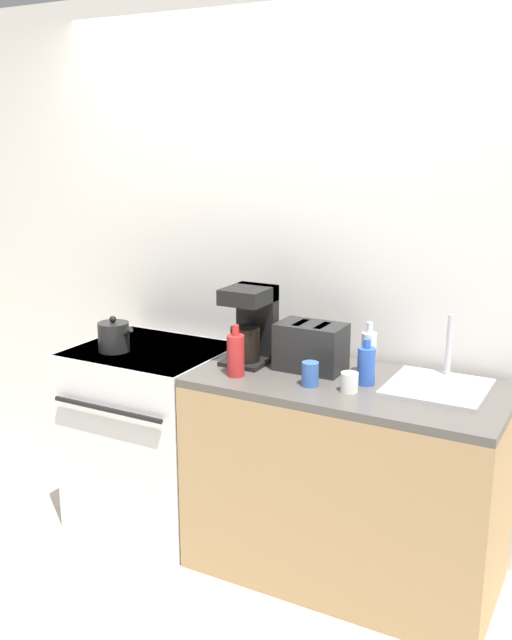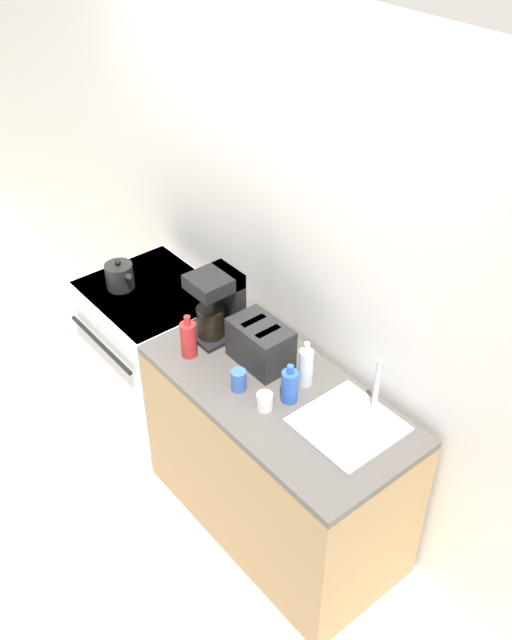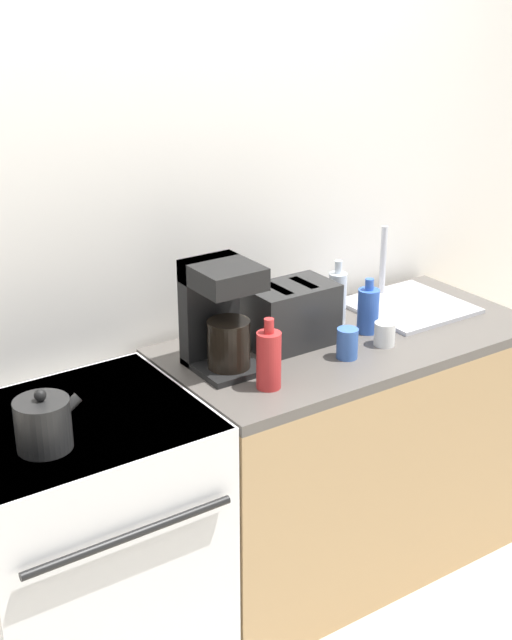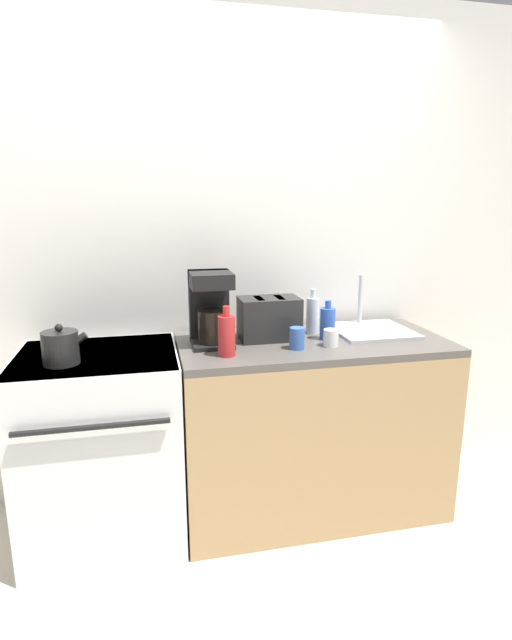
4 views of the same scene
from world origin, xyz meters
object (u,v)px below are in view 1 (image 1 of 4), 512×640
stove (153,433)px  bottle_red (236,355)px  cup_white (349,382)px  kettle (114,337)px  bottle_blue (366,365)px  coffee_maker (251,323)px  cup_blue (310,374)px  toaster (311,347)px  bottle_clear (369,353)px

stove → bottle_red: (0.57, -0.15, 0.54)m
cup_white → kettle: bearing=-179.9°
bottle_blue → coffee_maker: bearing=175.0°
kettle → cup_blue: 1.04m
stove → cup_blue: size_ratio=8.90×
kettle → bottle_red: size_ratio=0.84×
toaster → bottle_red: bottle_red is taller
kettle → bottle_clear: size_ratio=0.81×
toaster → bottle_red: 0.34m
stove → bottle_clear: (1.07, 0.14, 0.54)m
cup_white → cup_blue: (-0.17, -0.01, 0.01)m
bottle_blue → toaster: bearing=166.3°
stove → bottle_blue: 1.22m
coffee_maker → bottle_clear: 0.55m
kettle → toaster: size_ratio=0.64×
toaster → cup_blue: 0.22m
stove → toaster: 0.99m
bottle_clear → cup_blue: size_ratio=2.29×
cup_blue → bottle_blue: bearing=32.9°
stove → kettle: (-0.13, -0.11, 0.51)m
toaster → coffee_maker: size_ratio=0.84×
bottle_blue → bottle_red: bottle_red is taller
toaster → cup_blue: toaster is taller
stove → bottle_clear: size_ratio=3.89×
bottle_blue → cup_blue: (-0.20, -0.13, -0.03)m
kettle → bottle_red: bearing=-3.3°
coffee_maker → bottle_red: coffee_maker is taller
cup_blue → cup_white: bearing=3.0°
bottle_clear → kettle: bearing=-168.3°
toaster → coffee_maker: coffee_maker is taller
bottle_blue → cup_blue: bearing=-147.1°
toaster → cup_white: 0.32m
bottle_clear → cup_white: size_ratio=2.88×
kettle → coffee_maker: size_ratio=0.54×
toaster → bottle_blue: size_ratio=1.50×
stove → cup_blue: cup_blue is taller
stove → bottle_red: bearing=-14.4°
bottle_red → cup_white: bearing=4.8°
stove → coffee_maker: (0.53, 0.06, 0.62)m
stove → cup_blue: (0.91, -0.11, 0.49)m
kettle → cup_blue: size_ratio=1.85×
coffee_maker → bottle_red: bearing=-78.9°
kettle → coffee_maker: 0.69m
kettle → coffee_maker: (0.66, 0.17, 0.11)m
coffee_maker → bottle_red: size_ratio=1.56×
coffee_maker → kettle: bearing=-165.3°
stove → toaster: toaster is taller
bottle_red → stove: bearing=165.6°
kettle → toaster: 0.97m
stove → bottle_blue: bearing=0.7°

